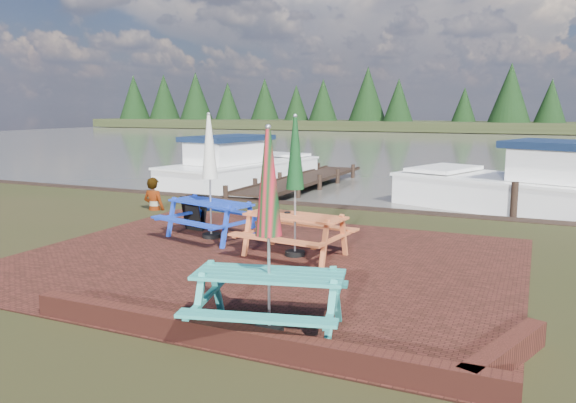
# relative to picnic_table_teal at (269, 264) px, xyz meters

# --- Properties ---
(ground) EXTENTS (120.00, 120.00, 0.00)m
(ground) POSITION_rel_picnic_table_teal_xyz_m (-1.57, 1.96, -0.89)
(ground) COLOR black
(ground) RESTS_ON ground
(paving) EXTENTS (9.00, 7.50, 0.02)m
(paving) POSITION_rel_picnic_table_teal_xyz_m (-1.57, 2.96, -0.88)
(paving) COLOR #341710
(paving) RESTS_ON ground
(brick_wall) EXTENTS (6.21, 1.79, 0.30)m
(brick_wall) POSITION_rel_picnic_table_teal_xyz_m (0.58, -0.46, -0.74)
(brick_wall) COLOR #4C1E16
(brick_wall) RESTS_ON ground
(water) EXTENTS (120.00, 60.00, 0.02)m
(water) POSITION_rel_picnic_table_teal_xyz_m (-1.57, 38.96, -0.89)
(water) COLOR #47433D
(water) RESTS_ON ground
(far_treeline) EXTENTS (120.00, 10.00, 8.10)m
(far_treeline) POSITION_rel_picnic_table_teal_xyz_m (-1.57, 67.96, 2.39)
(far_treeline) COLOR black
(far_treeline) RESTS_ON ground
(picnic_table_teal) EXTENTS (2.17, 2.02, 2.55)m
(picnic_table_teal) POSITION_rel_picnic_table_teal_xyz_m (0.00, 0.00, 0.00)
(picnic_table_teal) COLOR teal
(picnic_table_teal) RESTS_ON ground
(picnic_table_red) EXTENTS (2.09, 1.90, 2.63)m
(picnic_table_red) POSITION_rel_picnic_table_teal_xyz_m (-1.16, 3.49, 0.03)
(picnic_table_red) COLOR #D26535
(picnic_table_red) RESTS_ON ground
(picnic_table_blue) EXTENTS (2.28, 2.13, 2.65)m
(picnic_table_blue) POSITION_rel_picnic_table_teal_xyz_m (-3.39, 4.11, 0.04)
(picnic_table_blue) COLOR #1838B5
(picnic_table_blue) RESTS_ON ground
(chalkboard) EXTENTS (0.52, 0.54, 0.80)m
(chalkboard) POSITION_rel_picnic_table_teal_xyz_m (-4.15, 4.65, -0.48)
(chalkboard) COLOR black
(chalkboard) RESTS_ON ground
(jetty) EXTENTS (1.76, 9.08, 1.00)m
(jetty) POSITION_rel_picnic_table_teal_xyz_m (-5.07, 13.23, -0.78)
(jetty) COLOR black
(jetty) RESTS_ON ground
(boat_jetty) EXTENTS (3.77, 7.65, 2.12)m
(boat_jetty) POSITION_rel_picnic_table_teal_xyz_m (-7.62, 13.08, -0.46)
(boat_jetty) COLOR white
(boat_jetty) RESTS_ON ground
(boat_near) EXTENTS (8.90, 5.62, 2.28)m
(boat_near) POSITION_rel_picnic_table_teal_xyz_m (3.35, 11.14, -0.42)
(boat_near) COLOR white
(boat_near) RESTS_ON ground
(person) EXTENTS (0.65, 0.43, 1.78)m
(person) POSITION_rel_picnic_table_teal_xyz_m (-6.66, 6.42, -0.01)
(person) COLOR gray
(person) RESTS_ON ground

